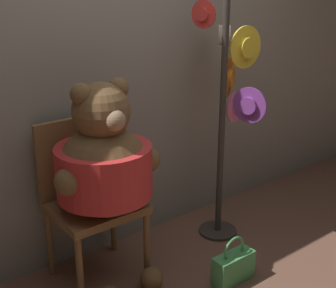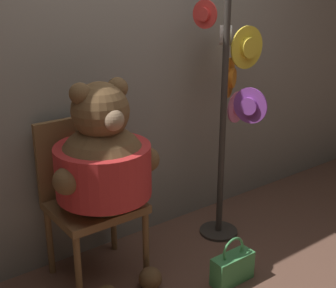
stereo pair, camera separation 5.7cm
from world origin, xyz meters
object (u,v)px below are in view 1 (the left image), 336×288
hat_display_rack (229,95)px  handbag_on_ground (233,266)px  chair (89,192)px  teddy_bear (104,165)px

hat_display_rack → handbag_on_ground: (-0.41, -0.51, -0.93)m
chair → handbag_on_ground: (0.63, -0.64, -0.45)m
handbag_on_ground → chair: bearing=134.5°
chair → teddy_bear: (0.03, -0.16, 0.22)m
chair → hat_display_rack: (1.04, -0.13, 0.48)m
hat_display_rack → handbag_on_ground: 1.13m
hat_display_rack → chair: bearing=172.8°
teddy_bear → handbag_on_ground: 1.02m
chair → hat_display_rack: 1.15m
chair → hat_display_rack: hat_display_rack is taller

